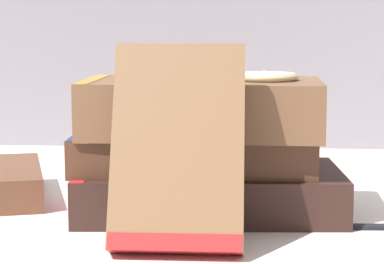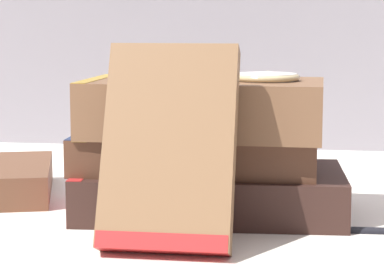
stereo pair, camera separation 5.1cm
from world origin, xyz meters
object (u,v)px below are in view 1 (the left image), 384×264
book_flat_bottom (203,192)px  pocket_watch (265,77)px  book_flat_middle (188,150)px  reading_glasses (185,175)px  book_flat_top (196,108)px  book_leaning_front (178,154)px

book_flat_bottom → pocket_watch: pocket_watch is taller
book_flat_middle → reading_glasses: size_ratio=1.76×
reading_glasses → book_flat_top: bearing=-75.9°
book_flat_top → pocket_watch: size_ratio=3.42×
pocket_watch → reading_glasses: 0.21m
book_flat_top → reading_glasses: size_ratio=1.71×
book_flat_middle → reading_glasses: book_flat_middle is taller
reading_glasses → book_flat_bottom: bearing=-73.5°
book_flat_middle → pocket_watch: (0.06, -0.01, 0.06)m
pocket_watch → book_flat_middle: bearing=167.9°
book_flat_middle → book_flat_bottom: bearing=-34.0°
book_flat_top → pocket_watch: pocket_watch is taller
book_flat_bottom → book_flat_top: book_flat_top is taller
book_flat_top → book_leaning_front: (-0.01, -0.10, -0.02)m
book_flat_top → book_flat_bottom: bearing=53.0°
book_flat_middle → pocket_watch: 0.09m
book_flat_top → book_leaning_front: book_leaning_front is taller
book_flat_middle → book_flat_top: 0.04m
book_flat_top → book_leaning_front: bearing=-93.2°
book_flat_middle → book_flat_top: book_flat_top is taller
book_flat_middle → pocket_watch: pocket_watch is taller
book_flat_middle → reading_glasses: 0.16m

